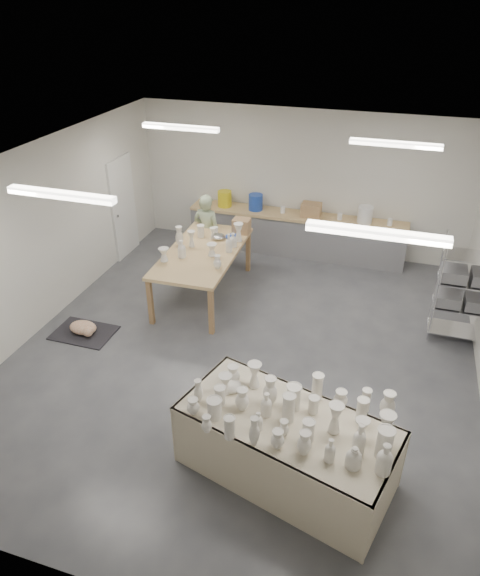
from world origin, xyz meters
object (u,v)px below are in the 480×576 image
(potter, at_px, (207,232))
(red_stool, at_px, (213,251))
(work_table, at_px, (207,249))
(drying_table, at_px, (287,444))

(potter, xyz_separation_m, red_stool, (0.00, 0.27, -0.54))
(work_table, relative_size, red_stool, 7.45)
(drying_table, height_order, work_table, work_table)
(work_table, height_order, potter, potter)
(work_table, distance_m, potter, 1.01)
(work_table, bearing_deg, potter, 109.05)
(potter, bearing_deg, drying_table, 128.39)
(work_table, xyz_separation_m, red_stool, (-0.35, 1.21, -0.66))
(drying_table, distance_m, potter, 5.38)
(drying_table, height_order, red_stool, drying_table)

